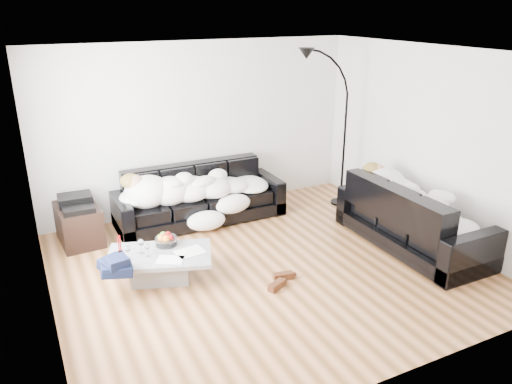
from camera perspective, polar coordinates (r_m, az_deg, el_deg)
name	(u,v)px	position (r m, az deg, el deg)	size (l,w,h in m)	color
ground	(267,267)	(6.32, 1.22, -8.52)	(5.00, 5.00, 0.00)	brown
wall_back	(200,128)	(7.79, -6.43, 7.31)	(5.00, 0.02, 2.60)	silver
wall_left	(35,204)	(5.20, -23.90, -1.24)	(0.02, 4.50, 2.60)	silver
wall_right	(429,143)	(7.26, 19.16, 5.30)	(0.02, 4.50, 2.60)	silver
ceiling	(268,52)	(5.54, 1.43, 15.66)	(5.00, 5.00, 0.00)	white
sofa_back	(200,195)	(7.51, -6.45, -0.33)	(2.50, 0.87, 0.82)	black
sofa_right	(413,215)	(6.99, 17.52, -2.57)	(2.18, 0.93, 0.88)	black
sleeper_back	(200,182)	(7.39, -6.38, 1.16)	(2.12, 0.73, 0.42)	white
sleeper_right	(415,201)	(6.91, 17.70, -0.99)	(1.87, 0.79, 0.46)	white
teal_cushion	(379,181)	(7.31, 13.84, 1.19)	(0.36, 0.30, 0.20)	#0D5C5F
coffee_table	(160,267)	(6.07, -10.89, -8.40)	(1.19, 0.70, 0.35)	#939699
fruit_bowl	(166,239)	(6.14, -10.24, -5.29)	(0.26, 0.26, 0.16)	white
wine_glass_a	(141,246)	(6.00, -13.01, -6.08)	(0.08, 0.08, 0.18)	white
wine_glass_b	(128,252)	(5.92, -14.44, -6.67)	(0.07, 0.07, 0.16)	white
wine_glass_c	(148,250)	(5.92, -12.30, -6.49)	(0.07, 0.07, 0.16)	white
candle_left	(119,244)	(6.07, -15.43, -5.80)	(0.04, 0.04, 0.22)	maroon
candle_right	(120,244)	(6.07, -15.24, -5.77)	(0.04, 0.04, 0.21)	maroon
newspaper_a	(190,252)	(5.96, -7.56, -6.78)	(0.33, 0.25, 0.01)	silver
newspaper_b	(170,260)	(5.82, -9.77, -7.62)	(0.30, 0.22, 0.01)	silver
navy_jacket	(118,259)	(5.60, -15.49, -7.44)	(0.35, 0.29, 0.17)	black
shoes	(280,281)	(5.95, 2.74, -10.08)	(0.41, 0.30, 0.09)	#472311
av_cabinet	(79,224)	(7.25, -19.56, -3.48)	(0.53, 0.77, 0.53)	black
stereo	(76,202)	(7.13, -19.88, -1.07)	(0.44, 0.34, 0.13)	black
floor_lamp	(345,138)	(8.03, 10.08, 6.08)	(0.80, 0.32, 2.21)	black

